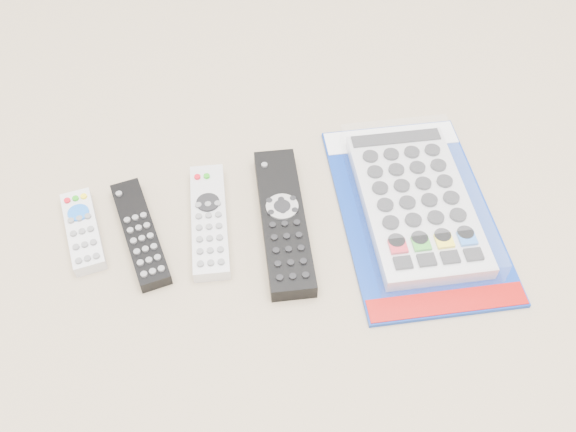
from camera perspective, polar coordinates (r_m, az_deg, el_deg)
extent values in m
plane|color=gray|center=(0.86, -2.15, -2.58)|extent=(5.00, 5.00, 0.00)
cube|color=silver|center=(0.91, -17.77, -1.25)|extent=(0.05, 0.14, 0.02)
cylinder|color=blue|center=(0.92, -18.14, 0.29)|extent=(0.03, 0.03, 0.00)
cube|color=black|center=(0.89, -13.03, -1.42)|extent=(0.06, 0.18, 0.02)
cube|color=silver|center=(0.88, -7.01, -0.36)|extent=(0.07, 0.19, 0.02)
cylinder|color=black|center=(0.89, -7.13, 1.22)|extent=(0.04, 0.04, 0.00)
cube|color=black|center=(0.87, -0.43, -0.32)|extent=(0.09, 0.25, 0.02)
cylinder|color=silver|center=(0.87, -0.53, 0.84)|extent=(0.05, 0.05, 0.00)
cube|color=navy|center=(0.91, 11.21, 0.42)|extent=(0.25, 0.36, 0.01)
cube|color=silver|center=(1.00, 9.12, 6.86)|extent=(0.21, 0.07, 0.00)
cube|color=#9E0C0B|center=(0.83, 13.96, -7.44)|extent=(0.20, 0.06, 0.00)
cube|color=silver|center=(0.90, 11.25, 1.20)|extent=(0.18, 0.28, 0.02)
cube|color=white|center=(0.90, 11.34, 1.58)|extent=(0.19, 0.30, 0.04)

